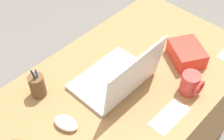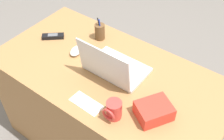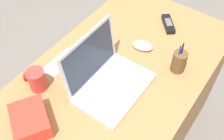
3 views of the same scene
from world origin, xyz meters
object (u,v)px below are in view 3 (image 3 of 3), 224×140
Objects in this scene: snack_bag at (30,121)px; computer_mouse at (143,46)px; cordless_phone at (168,24)px; laptop at (107,78)px; pen_holder at (179,62)px; coffee_mug_white at (36,79)px.

computer_mouse is at bearing -11.77° from snack_bag.
laptop is at bearing 176.37° from cordless_phone.
pen_holder is at bearing -110.72° from computer_mouse.
coffee_mug_white reaches higher than snack_bag.
snack_bag is at bearing 154.58° from computer_mouse.
cordless_phone is (0.22, -0.02, -0.01)m from computer_mouse.
cordless_phone is at bearing -3.63° from laptop.
snack_bag is (-0.61, 0.13, 0.02)m from computer_mouse.
cordless_phone is (0.68, -0.27, -0.04)m from coffee_mug_white.
coffee_mug_white is 0.74× the size of cordless_phone.
cordless_phone is 0.31m from pen_holder.
pen_holder is at bearing -38.82° from laptop.
computer_mouse is at bearing -28.08° from coffee_mug_white.
computer_mouse is 0.63m from snack_bag.
laptop is at bearing 164.51° from computer_mouse.
coffee_mug_white is at bearing 138.27° from computer_mouse.
pen_holder is 0.94× the size of snack_bag.
coffee_mug_white is 0.19m from snack_bag.
cordless_phone is at bearing -19.58° from computer_mouse.
computer_mouse is at bearing -1.85° from laptop.
laptop is 0.30m from coffee_mug_white.
computer_mouse is 0.76× the size of cordless_phone.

